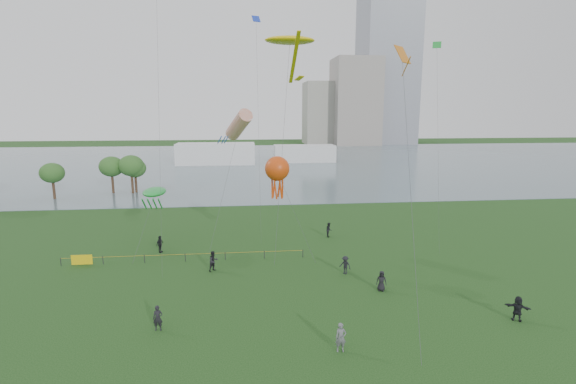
{
  "coord_description": "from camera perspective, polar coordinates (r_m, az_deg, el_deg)",
  "views": [
    {
      "loc": [
        -3.66,
        -25.51,
        14.93
      ],
      "look_at": [
        0.0,
        10.0,
        8.0
      ],
      "focal_mm": 26.0,
      "sensor_mm": 36.0,
      "label": 1
    }
  ],
  "objects": [
    {
      "name": "trees",
      "position": [
        81.33,
        -27.44,
        2.86
      ],
      "size": [
        26.4,
        14.11,
        8.14
      ],
      "color": "#3B281B",
      "rests_on": "ground_plane"
    },
    {
      "name": "kite_delta",
      "position": [
        34.7,
        15.51,
        16.27
      ],
      "size": [
        3.0,
        12.23,
        19.98
      ],
      "rotation": [
        0.0,
        0.0,
        0.43
      ],
      "color": "#3F3F42"
    },
    {
      "name": "ground_plane",
      "position": [
        29.78,
        2.09,
        -19.11
      ],
      "size": [
        400.0,
        400.0,
        0.0
      ],
      "primitive_type": "plane",
      "color": "#143410"
    },
    {
      "name": "kite_octopus",
      "position": [
        39.9,
        -1.48,
        3.14
      ],
      "size": [
        5.0,
        2.37,
        10.74
      ],
      "rotation": [
        0.0,
        0.0,
        0.02
      ],
      "color": "#3F3F42"
    },
    {
      "name": "small_kites",
      "position": [
        48.23,
        -0.02,
        22.47
      ],
      "size": [
        30.54,
        6.67,
        4.89
      ],
      "color": "orange"
    },
    {
      "name": "building_low",
      "position": [
        196.77,
        4.64,
        10.68
      ],
      "size": [
        16.0,
        18.0,
        28.0
      ],
      "primitive_type": "cube",
      "color": "gray",
      "rests_on": "ground_plane"
    },
    {
      "name": "kite_flyer",
      "position": [
        27.95,
        7.24,
        -19.13
      ],
      "size": [
        0.7,
        0.47,
        1.89
      ],
      "primitive_type": "imported",
      "rotation": [
        0.0,
        0.0,
        -0.03
      ],
      "color": "slate",
      "rests_on": "ground_plane"
    },
    {
      "name": "spectator_e",
      "position": [
        35.35,
        28.9,
        -13.79
      ],
      "size": [
        1.74,
        1.41,
        1.86
      ],
      "primitive_type": "imported",
      "rotation": [
        0.0,
        0.0,
        2.56
      ],
      "color": "black",
      "rests_on": "ground_plane"
    },
    {
      "name": "spectator_g",
      "position": [
        50.73,
        5.63,
        -5.15
      ],
      "size": [
        0.81,
        0.96,
        1.75
      ],
      "primitive_type": "imported",
      "rotation": [
        0.0,
        0.0,
        1.38
      ],
      "color": "black",
      "rests_on": "ground_plane"
    },
    {
      "name": "pavilion_right",
      "position": [
        125.38,
        2.26,
        5.29
      ],
      "size": [
        18.0,
        7.0,
        5.0
      ],
      "primitive_type": "cube",
      "color": "silver",
      "rests_on": "ground_plane"
    },
    {
      "name": "spectator_c",
      "position": [
        47.06,
        -17.11,
        -6.83
      ],
      "size": [
        0.86,
        1.17,
        1.85
      ],
      "primitive_type": "imported",
      "rotation": [
        0.0,
        0.0,
        1.14
      ],
      "color": "black",
      "rests_on": "ground_plane"
    },
    {
      "name": "lake",
      "position": [
        126.44,
        -4.19,
        4.19
      ],
      "size": [
        400.0,
        120.0,
        0.08
      ],
      "primitive_type": "cube",
      "color": "slate",
      "rests_on": "ground_plane"
    },
    {
      "name": "kite_windsock",
      "position": [
        47.87,
        -6.76,
        9.1
      ],
      "size": [
        5.14,
        7.74,
        15.27
      ],
      "rotation": [
        0.0,
        0.0,
        0.38
      ],
      "color": "#3F3F42"
    },
    {
      "name": "fence",
      "position": [
        45.08,
        -21.69,
        -8.42
      ],
      "size": [
        24.07,
        0.07,
        1.05
      ],
      "color": "black",
      "rests_on": "ground_plane"
    },
    {
      "name": "spectator_f",
      "position": [
        31.35,
        -17.37,
        -16.14
      ],
      "size": [
        0.66,
        0.45,
        1.79
      ],
      "primitive_type": "imported",
      "rotation": [
        0.0,
        0.0,
        0.02
      ],
      "color": "black",
      "rests_on": "ground_plane"
    },
    {
      "name": "building_mid",
      "position": [
        194.01,
        9.16,
        12.05
      ],
      "size": [
        20.0,
        20.0,
        38.0
      ],
      "primitive_type": "cube",
      "color": "gray",
      "rests_on": "ground_plane"
    },
    {
      "name": "kite_creature",
      "position": [
        47.95,
        -17.79,
        -0.02
      ],
      "size": [
        2.62,
        7.58,
        6.67
      ],
      "rotation": [
        0.0,
        0.0,
        -0.2
      ],
      "color": "#3F3F42"
    },
    {
      "name": "spectator_d",
      "position": [
        36.77,
        12.65,
        -11.78
      ],
      "size": [
        0.97,
        0.76,
        1.74
      ],
      "primitive_type": "imported",
      "rotation": [
        0.0,
        0.0,
        -0.27
      ],
      "color": "black",
      "rests_on": "ground_plane"
    },
    {
      "name": "tower",
      "position": [
        209.25,
        13.68,
        23.14
      ],
      "size": [
        24.0,
        24.0,
        120.0
      ],
      "primitive_type": "cube",
      "color": "slate",
      "rests_on": "ground_plane"
    },
    {
      "name": "spectator_b",
      "position": [
        39.7,
        7.82,
        -9.87
      ],
      "size": [
        1.27,
        1.22,
        1.74
      ],
      "primitive_type": "imported",
      "rotation": [
        0.0,
        0.0,
        -0.71
      ],
      "color": "black",
      "rests_on": "ground_plane"
    },
    {
      "name": "spectator_a",
      "position": [
        40.6,
        -10.16,
        -9.29
      ],
      "size": [
        1.21,
        1.18,
        1.96
      ],
      "primitive_type": "imported",
      "rotation": [
        0.0,
        0.0,
        0.69
      ],
      "color": "black",
      "rests_on": "ground_plane"
    },
    {
      "name": "pavilion_left",
      "position": [
        121.38,
        -9.83,
        5.19
      ],
      "size": [
        22.0,
        8.0,
        6.0
      ],
      "primitive_type": "cube",
      "color": "silver",
      "rests_on": "ground_plane"
    },
    {
      "name": "kite_stingray",
      "position": [
        47.06,
        0.26,
        19.97
      ],
      "size": [
        5.36,
        10.15,
        22.77
      ],
      "rotation": [
        0.0,
        0.0,
        0.01
      ],
      "color": "#3F3F42"
    }
  ]
}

